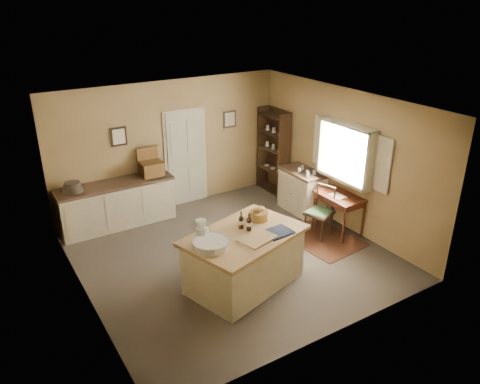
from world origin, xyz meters
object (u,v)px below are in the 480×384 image
object	(u,v)px
work_island	(244,258)
desk_chair	(319,213)
writing_desk	(339,200)
right_cabinet	(302,191)
sideboard	(117,203)
shelving_unit	(275,151)

from	to	relation	value
work_island	desk_chair	size ratio (longest dim) A/B	2.18
writing_desk	right_cabinet	bearing A→B (deg)	90.01
work_island	sideboard	bearing A→B (deg)	92.30
writing_desk	desk_chair	bearing A→B (deg)	172.08
desk_chair	shelving_unit	world-z (taller)	shelving_unit
desk_chair	shelving_unit	distance (m)	2.38
writing_desk	right_cabinet	distance (m)	1.13
desk_chair	right_cabinet	bearing A→B (deg)	48.56
writing_desk	shelving_unit	xyz separation A→B (m)	(0.15, 2.31, 0.29)
work_island	writing_desk	distance (m)	2.56
desk_chair	right_cabinet	world-z (taller)	right_cabinet
work_island	shelving_unit	distance (m)	3.93
right_cabinet	shelving_unit	xyz separation A→B (m)	(0.15, 1.21, 0.50)
sideboard	writing_desk	distance (m)	4.32
work_island	sideboard	world-z (taller)	work_island
shelving_unit	writing_desk	bearing A→B (deg)	-93.73
writing_desk	shelving_unit	bearing A→B (deg)	86.27
work_island	writing_desk	bearing A→B (deg)	-3.55
writing_desk	desk_chair	size ratio (longest dim) A/B	0.95
writing_desk	shelving_unit	world-z (taller)	shelving_unit
work_island	right_cabinet	distance (m)	2.99
sideboard	right_cabinet	world-z (taller)	sideboard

